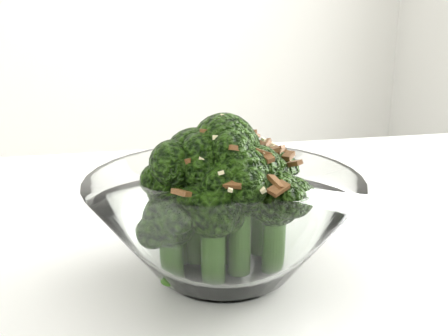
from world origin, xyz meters
name	(u,v)px	position (x,y,z in m)	size (l,w,h in m)	color
table	(422,317)	(0.06, -0.12, 0.68)	(1.38, 1.11, 0.75)	white
broccoli_dish	(223,215)	(-0.12, -0.07, 0.81)	(0.23, 0.23, 0.14)	white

